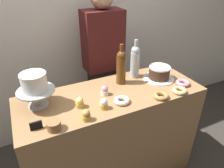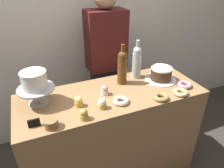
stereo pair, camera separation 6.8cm
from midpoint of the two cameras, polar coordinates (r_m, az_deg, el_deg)
The scene contains 19 objects.
back_wall at distance 2.15m, azimuth -8.27°, elevation 18.04°, with size 6.00×0.05×2.60m.
display_counter at distance 1.83m, azimuth 1.10°, elevation -14.54°, with size 1.39×0.53×0.89m.
cake_stand_pedestal at distance 1.47m, azimuth -18.73°, elevation -2.35°, with size 0.25×0.25×0.12m.
white_layer_cake at distance 1.42m, azimuth -19.36°, elevation 1.03°, with size 0.17×0.17×0.12m.
silver_serving_platter at distance 1.78m, azimuth 14.23°, elevation 1.21°, with size 0.26×0.26×0.01m.
chocolate_round_cake at distance 1.76m, azimuth 14.45°, elevation 2.85°, with size 0.17×0.17×0.10m.
wine_bottle_clear at distance 1.73m, azimuth 7.97°, elevation 6.13°, with size 0.08×0.08×0.33m.
wine_bottle_amber at distance 1.63m, azimuth 4.03°, elevation 4.74°, with size 0.08×0.08×0.33m.
cupcake_vanilla at distance 1.38m, azimuth -1.28°, elevation -5.44°, with size 0.06×0.06×0.07m.
cupcake_caramel at distance 1.29m, azimuth -6.28°, elevation -8.35°, with size 0.06×0.06×0.07m.
cupcake_strawberry at distance 1.52m, azimuth -0.79°, elevation -1.75°, with size 0.06×0.06×0.07m.
cupcake_lemon at distance 1.41m, azimuth -7.80°, elevation -4.84°, with size 0.06×0.06×0.07m.
donut_maple at distance 1.53m, azimuth 14.58°, elevation -3.53°, with size 0.11×0.11×0.03m.
donut_pink at distance 1.74m, azimuth 20.42°, elevation -0.22°, with size 0.11×0.11×0.03m.
donut_sugar at distance 1.44m, azimuth 3.82°, elevation -4.64°, with size 0.11×0.11×0.03m.
donut_glazed at distance 1.62m, azimuth 19.47°, elevation -2.19°, with size 0.11×0.11×0.03m.
cookie_stack at distance 1.27m, azimuth -14.90°, elevation -10.45°, with size 0.08×0.08×0.05m.
price_sign_chalkboard at distance 1.31m, azimuth -19.25°, elevation -10.09°, with size 0.07×0.01×0.05m.
barista_figure at distance 2.06m, azimuth -0.63°, elevation 4.27°, with size 0.36×0.22×1.60m.
Camera 2 is at (-0.51, -1.21, 1.71)m, focal length 33.24 mm.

